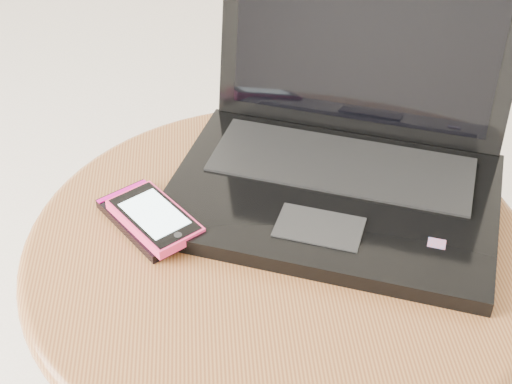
{
  "coord_description": "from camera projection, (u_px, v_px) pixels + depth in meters",
  "views": [
    {
      "loc": [
        0.01,
        -0.6,
        1.04
      ],
      "look_at": [
        0.06,
        0.05,
        0.53
      ],
      "focal_mm": 52.38,
      "sensor_mm": 36.0,
      "label": 1
    }
  ],
  "objects": [
    {
      "name": "table",
      "position": [
        277.0,
        300.0,
        0.92
      ],
      "size": [
        0.59,
        0.59,
        0.47
      ],
      "color": "#53260F",
      "rests_on": "ground"
    },
    {
      "name": "phone_black",
      "position": [
        148.0,
        219.0,
        0.88
      ],
      "size": [
        0.13,
        0.14,
        0.01
      ],
      "color": "black",
      "rests_on": "table"
    },
    {
      "name": "laptop",
      "position": [
        342.0,
        151.0,
        0.91
      ],
      "size": [
        0.48,
        0.44,
        0.25
      ],
      "color": "black",
      "rests_on": "table"
    },
    {
      "name": "phone_pink",
      "position": [
        155.0,
        218.0,
        0.86
      ],
      "size": [
        0.12,
        0.13,
        0.01
      ],
      "color": "#E82D63",
      "rests_on": "phone_black"
    }
  ]
}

